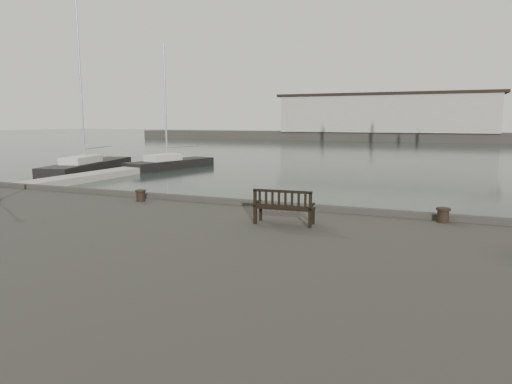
# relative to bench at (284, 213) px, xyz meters

# --- Properties ---
(ground) EXTENTS (400.00, 400.00, 0.00)m
(ground) POSITION_rel_bench_xyz_m (-0.89, 2.45, -1.87)
(ground) COLOR black
(ground) RESTS_ON ground
(pontoon) EXTENTS (2.00, 24.00, 0.50)m
(pontoon) POSITION_rel_bench_xyz_m (-20.89, 12.45, -1.62)
(pontoon) COLOR #A3A197
(pontoon) RESTS_ON ground
(breakwater) EXTENTS (140.00, 9.50, 12.20)m
(breakwater) POSITION_rel_bench_xyz_m (-5.44, 94.45, 2.43)
(breakwater) COLOR #383530
(breakwater) RESTS_ON ground
(bench) EXTENTS (1.72, 0.69, 0.97)m
(bench) POSITION_rel_bench_xyz_m (0.00, 0.00, 0.00)
(bench) COLOR black
(bench) RESTS_ON quay
(bollard_left) EXTENTS (0.42, 0.42, 0.41)m
(bollard_left) POSITION_rel_bench_xyz_m (-6.05, 1.54, -0.10)
(bollard_left) COLOR black
(bollard_left) RESTS_ON quay
(bollard_right) EXTENTS (0.51, 0.51, 0.42)m
(bollard_right) POSITION_rel_bench_xyz_m (4.16, 1.95, -0.10)
(bollard_right) COLOR black
(bollard_right) RESTS_ON quay
(yacht_b) EXTENTS (5.79, 12.82, 16.22)m
(yacht_b) POSITION_rel_bench_xyz_m (-25.73, 20.31, -1.62)
(yacht_b) COLOR black
(yacht_b) RESTS_ON ground
(yacht_d) EXTENTS (4.64, 9.81, 11.93)m
(yacht_d) POSITION_rel_bench_xyz_m (-19.95, 24.87, -1.64)
(yacht_d) COLOR black
(yacht_d) RESTS_ON ground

